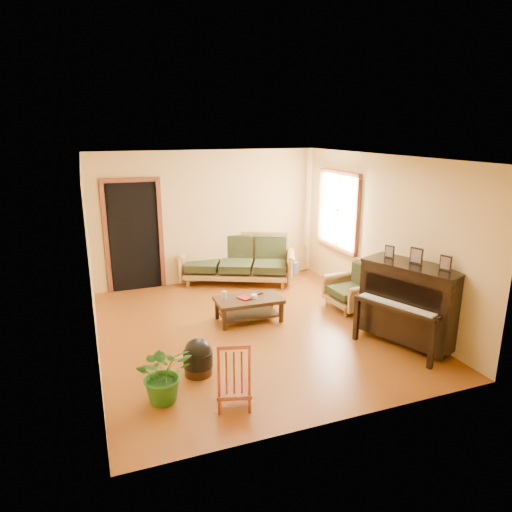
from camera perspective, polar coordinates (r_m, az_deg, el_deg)
name	(u,v)px	position (r m, az deg, el deg)	size (l,w,h in m)	color
floor	(252,328)	(7.15, -0.50, -9.03)	(5.00, 5.00, 0.00)	#67320D
doorway	(134,237)	(8.84, -15.01, 2.29)	(1.08, 0.16, 2.05)	black
window	(338,210)	(8.76, 10.26, 5.63)	(0.12, 1.36, 1.46)	white
sofa	(236,259)	(9.08, -2.46, -0.41)	(2.23, 0.94, 0.96)	#A0743A
coffee_table	(249,309)	(7.36, -0.92, -6.68)	(1.05, 0.57, 0.38)	black
armchair	(350,287)	(7.92, 11.72, -3.76)	(0.76, 0.80, 0.80)	#A0743A
piano	(410,305)	(6.82, 18.70, -5.78)	(0.79, 1.34, 1.19)	black
footstool	(198,361)	(5.91, -7.24, -12.90)	(0.37, 0.37, 0.35)	black
red_chair	(234,373)	(5.17, -2.82, -14.34)	(0.38, 0.42, 0.81)	maroon
leaning_frame	(299,259)	(9.87, 5.39, -0.33)	(0.42, 0.09, 0.56)	gold
ceramic_crock	(294,268)	(9.75, 4.81, -1.47)	(0.20, 0.20, 0.25)	#3757A5
potted_plant	(164,373)	(5.37, -11.40, -14.14)	(0.63, 0.54, 0.70)	#28611B
book	(241,299)	(7.22, -1.92, -5.41)	(0.16, 0.22, 0.02)	maroon
candle	(225,295)	(7.26, -3.96, -4.88)	(0.07, 0.07, 0.13)	silver
glass_jar	(254,296)	(7.27, -0.25, -5.08)	(0.10, 0.10, 0.06)	silver
remote	(259,294)	(7.45, 0.38, -4.75)	(0.14, 0.04, 0.01)	black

